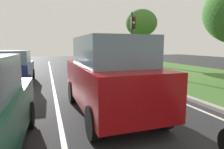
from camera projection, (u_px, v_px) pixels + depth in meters
The scene contains 9 objects.
ground_plane at pixel (66, 82), 11.16m from camera, with size 60.00×60.00×0.00m, color #262628.
lane_line_center at pixel (53, 83), 10.95m from camera, with size 0.12×32.00×0.01m, color silver.
lane_line_right_edge at pixel (125, 79), 12.28m from camera, with size 0.12×32.00×0.01m, color silver.
grass_verge_right at pixel (191, 75), 13.78m from camera, with size 9.00×48.00×0.06m, color #3D6628.
curb_right at pixel (133, 78), 12.42m from camera, with size 0.24×48.00×0.12m, color #9E9B93.
car_suv_ahead at pixel (109, 75), 5.86m from camera, with size 2.04×4.54×2.28m.
car_hatchback_far at pixel (15, 67), 10.73m from camera, with size 1.79×3.73×1.78m.
traffic_light_near_right at pixel (132, 33), 15.52m from camera, with size 0.32×0.50×4.61m.
tree_roadside_far at pixel (141, 23), 20.98m from camera, with size 3.30×3.30×5.82m.
Camera 1 is at (-0.96, 2.75, 2.02)m, focal length 32.01 mm.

